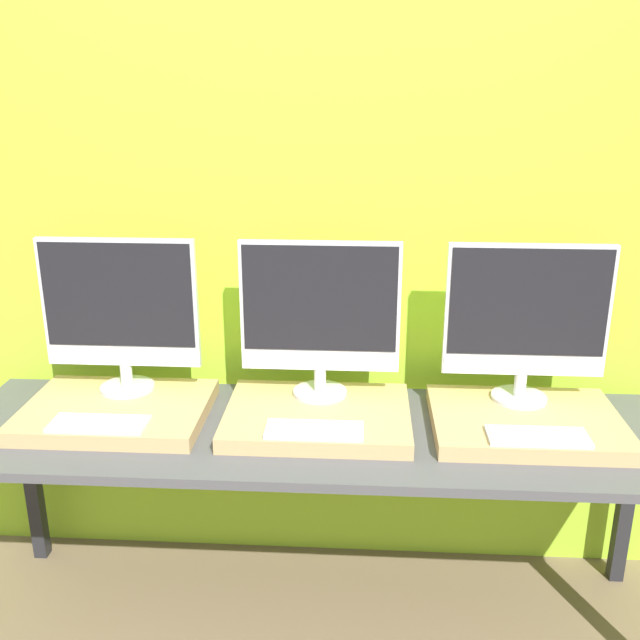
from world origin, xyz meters
name	(u,v)px	position (x,y,z in m)	size (l,w,h in m)	color
wall_back	(324,227)	(0.00, 0.73, 1.30)	(8.00, 0.04, 2.60)	#9ED12D
workbench	(317,446)	(0.00, 0.33, 0.67)	(2.34, 0.66, 0.73)	#47474C
wooden_riser_left	(116,411)	(-0.66, 0.36, 0.75)	(0.59, 0.45, 0.05)	tan
monitor_left	(120,310)	(-0.66, 0.48, 1.06)	(0.52, 0.18, 0.52)	silver
keyboard_left	(99,423)	(-0.66, 0.21, 0.79)	(0.30, 0.12, 0.01)	silver
wooden_riser_center	(318,417)	(0.00, 0.36, 0.75)	(0.59, 0.45, 0.05)	tan
monitor_center	(320,314)	(0.00, 0.48, 1.06)	(0.52, 0.18, 0.52)	silver
keyboard_center	(314,430)	(0.00, 0.21, 0.79)	(0.30, 0.12, 0.01)	silver
wooden_riser_right	(526,422)	(0.66, 0.36, 0.75)	(0.59, 0.45, 0.05)	tan
monitor_right	(527,318)	(0.66, 0.48, 1.06)	(0.52, 0.18, 0.52)	silver
keyboard_right	(538,436)	(0.66, 0.21, 0.79)	(0.30, 0.12, 0.01)	silver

